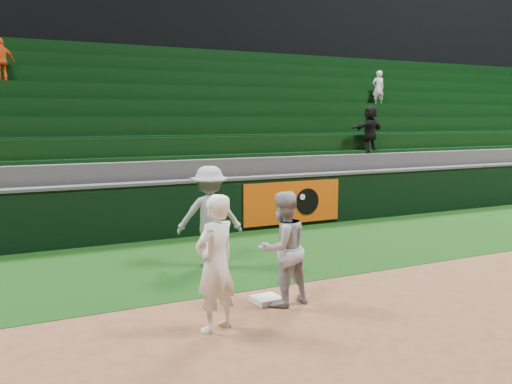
# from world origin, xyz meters

# --- Properties ---
(ground) EXTENTS (70.00, 70.00, 0.00)m
(ground) POSITION_xyz_m (0.00, 0.00, 0.00)
(ground) COLOR brown
(ground) RESTS_ON ground
(foul_grass) EXTENTS (36.00, 4.20, 0.01)m
(foul_grass) POSITION_xyz_m (0.00, 3.00, 0.00)
(foul_grass) COLOR black
(foul_grass) RESTS_ON ground
(upper_deck) EXTENTS (40.00, 12.00, 12.00)m
(upper_deck) POSITION_xyz_m (0.00, 17.45, 6.00)
(upper_deck) COLOR black
(upper_deck) RESTS_ON ground
(first_base) EXTENTS (0.39, 0.39, 0.08)m
(first_base) POSITION_xyz_m (-0.22, 0.31, 0.04)
(first_base) COLOR white
(first_base) RESTS_ON ground
(first_baseman) EXTENTS (0.72, 0.61, 1.69)m
(first_baseman) POSITION_xyz_m (-1.28, -0.34, 0.84)
(first_baseman) COLOR white
(first_baseman) RESTS_ON ground
(baserunner) EXTENTS (0.86, 0.72, 1.60)m
(baserunner) POSITION_xyz_m (-0.07, 0.13, 0.80)
(baserunner) COLOR #9C9FA6
(baserunner) RESTS_ON ground
(base_coach) EXTENTS (1.29, 1.01, 1.76)m
(base_coach) POSITION_xyz_m (-0.13, 2.59, 0.89)
(base_coach) COLOR #9A9BA6
(base_coach) RESTS_ON foul_grass
(field_wall) EXTENTS (36.00, 0.45, 1.25)m
(field_wall) POSITION_xyz_m (0.03, 5.20, 0.63)
(field_wall) COLOR black
(field_wall) RESTS_ON ground
(stadium_seating) EXTENTS (36.00, 5.95, 4.85)m
(stadium_seating) POSITION_xyz_m (-0.00, 8.97, 1.70)
(stadium_seating) COLOR #39383B
(stadium_seating) RESTS_ON ground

